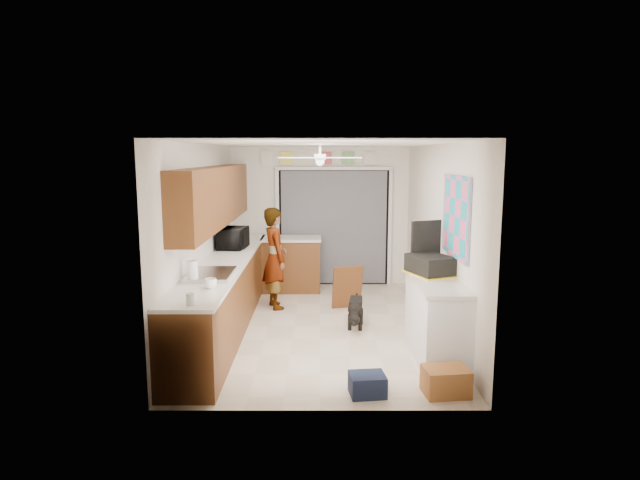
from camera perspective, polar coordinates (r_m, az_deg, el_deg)
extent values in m
plane|color=beige|center=(7.55, 0.00, -9.14)|extent=(5.00, 5.00, 0.00)
plane|color=white|center=(7.17, 0.00, 10.20)|extent=(5.00, 5.00, 0.00)
plane|color=white|center=(9.73, 0.00, 2.53)|extent=(3.20, 0.00, 3.20)
plane|color=white|center=(4.80, 0.01, -4.28)|extent=(3.20, 0.00, 3.20)
plane|color=white|center=(7.43, -12.44, 0.28)|extent=(0.00, 5.00, 5.00)
plane|color=white|center=(7.43, 12.44, 0.28)|extent=(0.00, 5.00, 5.00)
cube|color=brown|center=(7.53, -9.99, -5.75)|extent=(0.60, 4.80, 0.90)
cube|color=white|center=(7.42, -10.01, -2.24)|extent=(0.62, 4.80, 0.04)
cube|color=brown|center=(7.53, -11.06, 4.65)|extent=(0.32, 4.00, 0.80)
cube|color=silver|center=(6.46, -11.55, -3.67)|extent=(0.50, 0.76, 0.06)
cylinder|color=silver|center=(6.48, -13.22, -2.82)|extent=(0.03, 0.03, 0.22)
cube|color=brown|center=(9.38, -3.06, -2.69)|extent=(1.00, 0.60, 0.90)
cube|color=white|center=(9.29, -3.09, 0.15)|extent=(1.04, 0.64, 0.04)
cube|color=black|center=(9.73, 1.47, 1.34)|extent=(2.00, 0.06, 2.10)
cube|color=slate|center=(9.69, 1.48, 1.31)|extent=(1.90, 0.03, 2.05)
cube|color=white|center=(9.73, -4.54, 1.31)|extent=(0.06, 0.04, 2.10)
cube|color=white|center=(9.78, 7.46, 1.30)|extent=(0.06, 0.04, 2.10)
cube|color=white|center=(9.62, 1.50, 7.64)|extent=(2.10, 0.04, 0.06)
cube|color=#F6F052|center=(9.66, -3.61, 8.70)|extent=(0.22, 0.02, 0.22)
cube|color=#D04E52|center=(9.64, 0.60, 8.72)|extent=(0.22, 0.02, 0.22)
cube|color=#73AF64|center=(9.65, 3.00, 8.71)|extent=(0.22, 0.02, 0.22)
cube|color=silver|center=(9.68, 5.39, 8.68)|extent=(0.22, 0.02, 0.22)
cube|color=silver|center=(9.69, -5.70, 8.68)|extent=(0.22, 0.02, 0.26)
cube|color=white|center=(6.41, 12.30, -8.46)|extent=(0.50, 1.40, 0.90)
cube|color=white|center=(6.28, 12.35, -4.37)|extent=(0.54, 1.44, 0.04)
cube|color=#FD5D9A|center=(6.41, 14.29, 2.45)|extent=(0.03, 1.15, 0.95)
cube|color=white|center=(7.37, 0.00, 8.77)|extent=(1.14, 1.14, 0.24)
imported|color=black|center=(8.28, -9.25, 0.20)|extent=(0.44, 0.60, 0.32)
imported|color=white|center=(5.87, -11.61, -4.55)|extent=(0.14, 0.14, 0.11)
cylinder|color=silver|center=(5.25, -13.69, -6.20)|extent=(0.10, 0.10, 0.12)
cylinder|color=white|center=(6.19, -13.41, -3.27)|extent=(0.11, 0.11, 0.24)
cube|color=black|center=(6.54, 11.67, -2.62)|extent=(0.57, 0.65, 0.23)
cube|color=yellow|center=(6.56, 11.63, -3.56)|extent=(0.63, 0.70, 0.02)
cube|color=black|center=(6.77, 11.24, -0.05)|extent=(0.40, 0.19, 0.50)
cube|color=#B66E39|center=(5.62, 13.28, -14.45)|extent=(0.47, 0.38, 0.27)
cube|color=#151E36|center=(5.50, 5.07, -15.11)|extent=(0.38, 0.33, 0.21)
cube|color=brown|center=(8.26, 2.93, -5.05)|extent=(0.48, 0.27, 0.68)
imported|color=white|center=(8.27, -4.83, -1.94)|extent=(0.56, 0.67, 1.57)
cube|color=black|center=(7.45, 3.82, -7.59)|extent=(0.31, 0.60, 0.45)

